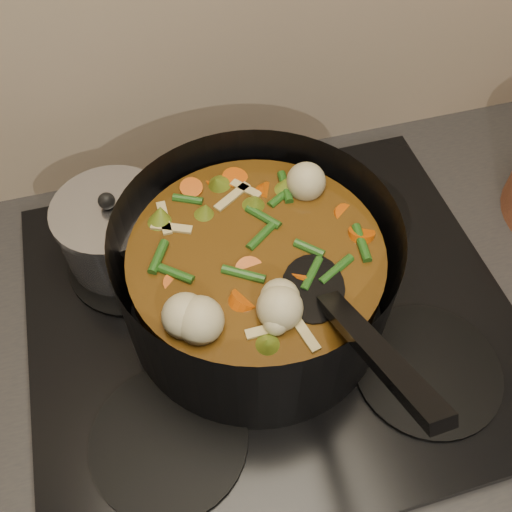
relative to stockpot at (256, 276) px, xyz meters
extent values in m
cube|color=brown|center=(0.02, -0.01, -0.58)|extent=(2.60, 0.60, 0.86)
cube|color=black|center=(0.02, -0.01, -0.12)|extent=(2.64, 0.64, 0.05)
cube|color=black|center=(0.02, -0.01, -0.09)|extent=(0.62, 0.54, 0.02)
cylinder|color=black|center=(-0.14, -0.14, -0.07)|extent=(0.18, 0.18, 0.01)
cylinder|color=black|center=(0.18, -0.14, -0.07)|extent=(0.18, 0.18, 0.01)
cylinder|color=black|center=(-0.14, 0.12, -0.07)|extent=(0.18, 0.18, 0.01)
cylinder|color=black|center=(0.18, 0.12, -0.07)|extent=(0.18, 0.18, 0.01)
cylinder|color=black|center=(0.00, 0.00, 0.01)|extent=(0.37, 0.37, 0.16)
cylinder|color=black|center=(0.00, 0.00, -0.07)|extent=(0.32, 0.32, 0.01)
cylinder|color=#4D2F0D|center=(0.00, 0.00, -0.01)|extent=(0.30, 0.30, 0.11)
cylinder|color=#D15509|center=(0.04, 0.00, 0.04)|extent=(0.03, 0.04, 0.03)
cylinder|color=#D15509|center=(0.04, 0.07, 0.04)|extent=(0.05, 0.04, 0.03)
cylinder|color=#D15509|center=(-0.05, 0.10, 0.04)|extent=(0.05, 0.05, 0.03)
cylinder|color=#D15509|center=(-0.06, 0.01, 0.04)|extent=(0.04, 0.04, 0.03)
cylinder|color=#D15509|center=(-0.06, -0.07, 0.04)|extent=(0.04, 0.04, 0.03)
cylinder|color=#D15509|center=(0.01, -0.04, 0.04)|extent=(0.05, 0.05, 0.03)
cylinder|color=#D15509|center=(0.07, -0.02, 0.04)|extent=(0.04, 0.04, 0.03)
cylinder|color=#D15509|center=(0.09, 0.07, 0.04)|extent=(0.04, 0.04, 0.03)
cylinder|color=#D15509|center=(-0.01, 0.06, 0.04)|extent=(0.05, 0.05, 0.03)
cylinder|color=#D15509|center=(-0.09, 0.04, 0.04)|extent=(0.04, 0.05, 0.03)
sphere|color=#BBB284|center=(0.07, 0.00, 0.06)|extent=(0.05, 0.05, 0.05)
sphere|color=#BBB284|center=(0.00, 0.07, 0.06)|extent=(0.05, 0.05, 0.05)
sphere|color=#BBB284|center=(-0.07, -0.01, 0.06)|extent=(0.05, 0.05, 0.05)
sphere|color=#BBB284|center=(0.01, -0.07, 0.06)|extent=(0.05, 0.05, 0.05)
sphere|color=#BBB284|center=(0.07, 0.02, 0.06)|extent=(0.05, 0.05, 0.05)
cone|color=olive|center=(-0.04, -0.08, 0.05)|extent=(0.04, 0.04, 0.04)
cone|color=olive|center=(0.08, -0.05, 0.05)|extent=(0.04, 0.04, 0.04)
cone|color=olive|center=(0.06, 0.07, 0.05)|extent=(0.04, 0.04, 0.04)
cone|color=olive|center=(-0.06, 0.08, 0.05)|extent=(0.04, 0.04, 0.04)
cone|color=olive|center=(-0.08, -0.04, 0.05)|extent=(0.04, 0.04, 0.04)
cone|color=olive|center=(0.03, -0.09, 0.05)|extent=(0.04, 0.04, 0.04)
cylinder|color=#215418|center=(0.03, 0.04, 0.05)|extent=(0.01, 0.04, 0.01)
cylinder|color=#215418|center=(-0.02, 0.11, 0.05)|extent=(0.04, 0.04, 0.01)
cylinder|color=#215418|center=(-0.08, 0.04, 0.05)|extent=(0.04, 0.02, 0.01)
cylinder|color=#215418|center=(-0.06, -0.03, 0.05)|extent=(0.03, 0.04, 0.01)
cylinder|color=#215418|center=(-0.01, -0.05, 0.05)|extent=(0.03, 0.04, 0.01)
cylinder|color=#215418|center=(0.07, -0.09, 0.05)|extent=(0.04, 0.02, 0.01)
cylinder|color=#215418|center=(0.09, 0.00, 0.05)|extent=(0.04, 0.04, 0.01)
cylinder|color=#215418|center=(0.05, 0.05, 0.05)|extent=(0.01, 0.04, 0.01)
cylinder|color=#215418|center=(-0.01, 0.05, 0.05)|extent=(0.04, 0.04, 0.01)
cylinder|color=#215418|center=(-0.10, 0.05, 0.05)|extent=(0.04, 0.02, 0.01)
cylinder|color=#215418|center=(-0.08, -0.04, 0.05)|extent=(0.03, 0.04, 0.01)
cylinder|color=#215418|center=(-0.02, -0.07, 0.05)|extent=(0.03, 0.04, 0.01)
cube|color=tan|center=(-0.08, 0.03, 0.05)|extent=(0.05, 0.01, 0.00)
cube|color=tan|center=(-0.04, -0.07, 0.05)|extent=(0.02, 0.05, 0.00)
cube|color=tan|center=(0.07, -0.05, 0.05)|extent=(0.05, 0.03, 0.00)
cube|color=tan|center=(0.06, 0.06, 0.05)|extent=(0.04, 0.04, 0.00)
cube|color=tan|center=(-0.05, 0.07, 0.05)|extent=(0.03, 0.05, 0.00)
cube|color=tan|center=(-0.07, -0.04, 0.05)|extent=(0.05, 0.02, 0.00)
ellipsoid|color=black|center=(0.05, -0.07, 0.05)|extent=(0.10, 0.11, 0.01)
cube|color=black|center=(0.06, -0.18, 0.11)|extent=(0.03, 0.20, 0.12)
cylinder|color=silver|center=(-0.16, 0.14, -0.03)|extent=(0.15, 0.15, 0.09)
cylinder|color=silver|center=(-0.16, 0.14, 0.02)|extent=(0.15, 0.15, 0.01)
sphere|color=black|center=(-0.16, 0.14, 0.04)|extent=(0.02, 0.02, 0.02)
camera|label=1|loc=(-0.11, -0.38, 0.57)|focal=40.00mm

